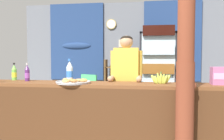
# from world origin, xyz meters

# --- Properties ---
(ground_plane) EXTENTS (7.79, 7.79, 0.00)m
(ground_plane) POSITION_xyz_m (0.00, 1.20, 0.00)
(ground_plane) COLOR gray
(back_wall_curtained) EXTENTS (4.80, 0.22, 2.53)m
(back_wall_curtained) POSITION_xyz_m (0.00, 3.04, 1.31)
(back_wall_curtained) COLOR slate
(back_wall_curtained) RESTS_ON ground
(stall_counter) EXTENTS (3.48, 0.49, 0.90)m
(stall_counter) POSITION_xyz_m (0.11, 0.27, 0.55)
(stall_counter) COLOR brown
(stall_counter) RESTS_ON ground
(timber_post) EXTENTS (0.22, 0.20, 2.39)m
(timber_post) POSITION_xyz_m (1.05, -0.01, 1.14)
(timber_post) COLOR brown
(timber_post) RESTS_ON ground
(drink_fridge) EXTENTS (0.74, 0.74, 1.86)m
(drink_fridge) POSITION_xyz_m (0.84, 2.40, 1.02)
(drink_fridge) COLOR #232328
(drink_fridge) RESTS_ON ground
(bottle_shelf_rack) EXTENTS (0.48, 0.28, 1.18)m
(bottle_shelf_rack) POSITION_xyz_m (-0.10, 2.72, 0.62)
(bottle_shelf_rack) COLOR brown
(bottle_shelf_rack) RESTS_ON ground
(plastic_lawn_chair) EXTENTS (0.59, 0.59, 0.86)m
(plastic_lawn_chair) POSITION_xyz_m (-0.68, 2.21, 0.49)
(plastic_lawn_chair) COLOR #4CC675
(plastic_lawn_chair) RESTS_ON ground
(shopkeeper) EXTENTS (0.47, 0.42, 1.56)m
(shopkeeper) POSITION_xyz_m (0.33, 0.81, 0.97)
(shopkeeper) COLOR #28282D
(shopkeeper) RESTS_ON ground
(soda_bottle_water) EXTENTS (0.09, 0.09, 0.32)m
(soda_bottle_water) POSITION_xyz_m (-0.46, 0.57, 1.04)
(soda_bottle_water) COLOR silver
(soda_bottle_water) RESTS_ON stall_counter
(soda_bottle_grape_soda) EXTENTS (0.07, 0.07, 0.26)m
(soda_bottle_grape_soda) POSITION_xyz_m (-1.05, 0.46, 1.01)
(soda_bottle_grape_soda) COLOR #56286B
(soda_bottle_grape_soda) RESTS_ON stall_counter
(soda_bottle_orange_soda) EXTENTS (0.07, 0.07, 0.21)m
(soda_bottle_orange_soda) POSITION_xyz_m (1.15, 0.48, 0.99)
(soda_bottle_orange_soda) COLOR orange
(soda_bottle_orange_soda) RESTS_ON stall_counter
(soda_bottle_lime_soda) EXTENTS (0.07, 0.07, 0.26)m
(soda_bottle_lime_soda) POSITION_xyz_m (-1.31, 0.56, 1.01)
(soda_bottle_lime_soda) COLOR #75C64C
(soda_bottle_lime_soda) RESTS_ON stall_counter
(snack_box_wafer) EXTENTS (0.20, 0.16, 0.22)m
(snack_box_wafer) POSITION_xyz_m (1.52, 0.42, 1.01)
(snack_box_wafer) COLOR #B76699
(snack_box_wafer) RESTS_ON stall_counter
(pastry_tray) EXTENTS (0.45, 0.45, 0.07)m
(pastry_tray) POSITION_xyz_m (-0.31, 0.29, 0.92)
(pastry_tray) COLOR #BCBCC1
(pastry_tray) RESTS_ON stall_counter
(banana_bunch) EXTENTS (0.27, 0.07, 0.16)m
(banana_bunch) POSITION_xyz_m (0.81, 0.41, 0.96)
(banana_bunch) COLOR #B7C647
(banana_bunch) RESTS_ON stall_counter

